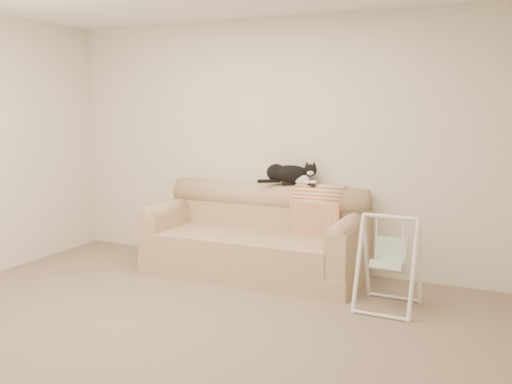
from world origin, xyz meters
TOP-DOWN VIEW (x-y plane):
  - ground_plane at (0.00, 0.00)m, footprint 5.00×5.00m
  - room_shell at (0.00, 0.00)m, footprint 5.04×4.04m
  - sofa at (-0.07, 1.62)m, footprint 2.20×0.93m
  - remote_a at (0.19, 1.86)m, footprint 0.18×0.14m
  - remote_b at (0.42, 1.83)m, footprint 0.17×0.13m
  - tuxedo_cat at (0.20, 1.85)m, footprint 0.60×0.35m
  - throw_blanket at (0.52, 1.84)m, footprint 0.51×0.38m
  - baby_swing at (1.38, 1.15)m, footprint 0.51×0.54m

SIDE VIEW (x-z plane):
  - ground_plane at x=0.00m, z-range 0.00..0.00m
  - sofa at x=-0.07m, z-range -0.10..0.80m
  - baby_swing at x=1.38m, z-range 0.00..0.81m
  - throw_blanket at x=0.52m, z-range 0.44..1.01m
  - remote_b at x=0.42m, z-range 0.90..0.92m
  - remote_a at x=0.19m, z-range 0.90..0.92m
  - tuxedo_cat at x=0.20m, z-range 0.89..1.13m
  - room_shell at x=0.00m, z-range 0.23..2.83m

